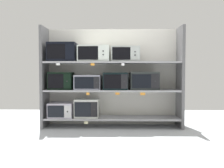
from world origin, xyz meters
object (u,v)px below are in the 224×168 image
at_px(microwave_5, 144,81).
at_px(microwave_6, 63,52).
at_px(microwave_2, 61,81).
at_px(microwave_7, 94,54).
at_px(microwave_4, 115,81).
at_px(microwave_3, 88,82).
at_px(microwave_8, 125,54).
at_px(microwave_0, 62,110).
at_px(microwave_1, 87,108).

height_order(microwave_5, microwave_6, microwave_6).
height_order(microwave_2, microwave_7, microwave_7).
bearing_deg(microwave_5, microwave_4, -179.99).
height_order(microwave_3, microwave_6, microwave_6).
distance_m(microwave_2, microwave_5, 1.51).
bearing_deg(microwave_6, microwave_8, -0.01).
relative_size(microwave_0, microwave_4, 0.99).
bearing_deg(microwave_2, microwave_4, 0.00).
height_order(microwave_4, microwave_5, microwave_5).
xyz_separation_m(microwave_0, microwave_6, (0.03, 0.00, 1.04)).
bearing_deg(microwave_8, microwave_7, -180.00).
relative_size(microwave_1, microwave_4, 0.98).
relative_size(microwave_5, microwave_7, 0.91).
distance_m(microwave_5, microwave_6, 1.56).
distance_m(microwave_0, microwave_8, 1.54).
relative_size(microwave_3, microwave_5, 0.92).
distance_m(microwave_7, microwave_8, 0.57).
bearing_deg(microwave_3, microwave_0, 179.99).
distance_m(microwave_2, microwave_7, 0.77).
distance_m(microwave_4, microwave_5, 0.52).
height_order(microwave_3, microwave_5, microwave_5).
bearing_deg(microwave_7, microwave_1, 179.98).
bearing_deg(microwave_4, microwave_8, -0.01).
bearing_deg(microwave_4, microwave_5, 0.01).
distance_m(microwave_3, microwave_7, 0.53).
bearing_deg(microwave_1, microwave_6, 179.97).
height_order(microwave_0, microwave_7, microwave_7).
bearing_deg(microwave_4, microwave_7, -179.99).
distance_m(microwave_0, microwave_7, 1.18).
bearing_deg(microwave_0, microwave_6, 0.34).
bearing_deg(microwave_1, microwave_3, -0.01).
height_order(microwave_2, microwave_3, microwave_2).
height_order(microwave_6, microwave_7, microwave_6).
distance_m(microwave_0, microwave_1, 0.47).
distance_m(microwave_4, microwave_6, 1.09).
bearing_deg(microwave_5, microwave_1, -179.99).
relative_size(microwave_1, microwave_7, 0.77).
xyz_separation_m(microwave_0, microwave_1, (0.46, -0.00, 0.03)).
relative_size(microwave_3, microwave_6, 0.94).
bearing_deg(microwave_2, microwave_6, 0.48).
xyz_separation_m(microwave_4, microwave_6, (-0.95, 0.00, 0.52)).
xyz_separation_m(microwave_0, microwave_3, (0.49, -0.00, 0.50)).
distance_m(microwave_0, microwave_2, 0.53).
relative_size(microwave_2, microwave_4, 0.97).
distance_m(microwave_0, microwave_6, 1.04).
bearing_deg(microwave_2, microwave_3, 0.00).
bearing_deg(microwave_1, microwave_4, 0.00).
xyz_separation_m(microwave_1, microwave_7, (0.13, -0.00, 0.99)).
distance_m(microwave_3, microwave_5, 1.02).
bearing_deg(microwave_2, microwave_1, 0.01).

